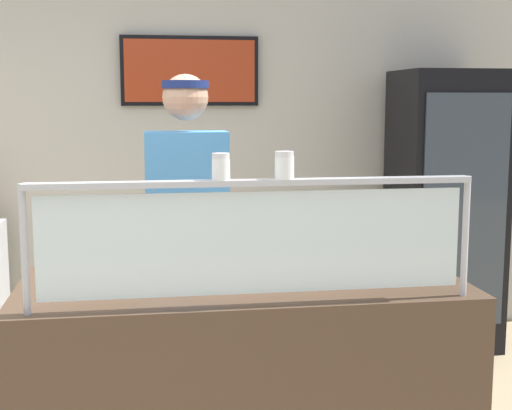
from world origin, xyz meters
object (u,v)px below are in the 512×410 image
(drink_fridge, at_px, (445,210))
(pizza_tray, at_px, (199,273))
(parmesan_shaker, at_px, (221,168))
(worker_figure, at_px, (188,237))
(pizza_server, at_px, (192,269))
(pepper_flake_shaker, at_px, (284,167))

(drink_fridge, bearing_deg, pizza_tray, -136.12)
(parmesan_shaker, height_order, worker_figure, worker_figure)
(pizza_tray, height_order, pizza_server, pizza_server)
(parmesan_shaker, distance_m, worker_figure, 1.05)
(pizza_server, relative_size, pepper_flake_shaker, 3.00)
(pepper_flake_shaker, xyz_separation_m, drink_fridge, (1.51, 2.11, -0.50))
(pepper_flake_shaker, relative_size, worker_figure, 0.05)
(pizza_tray, distance_m, worker_figure, 0.55)
(pepper_flake_shaker, height_order, worker_figure, worker_figure)
(drink_fridge, bearing_deg, worker_figure, -146.99)
(pizza_server, relative_size, worker_figure, 0.16)
(pizza_server, distance_m, worker_figure, 0.57)
(drink_fridge, bearing_deg, pepper_flake_shaker, -125.50)
(pizza_server, relative_size, parmesan_shaker, 3.12)
(pizza_tray, relative_size, pepper_flake_shaker, 5.13)
(pizza_tray, height_order, worker_figure, worker_figure)
(pizza_server, distance_m, pepper_flake_shaker, 0.65)
(worker_figure, bearing_deg, pepper_flake_shaker, -74.47)
(pizza_tray, xyz_separation_m, pizza_server, (-0.03, -0.02, 0.02))
(parmesan_shaker, bearing_deg, pizza_server, 100.82)
(pizza_tray, xyz_separation_m, parmesan_shaker, (0.04, -0.41, 0.45))
(parmesan_shaker, distance_m, pepper_flake_shaker, 0.21)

